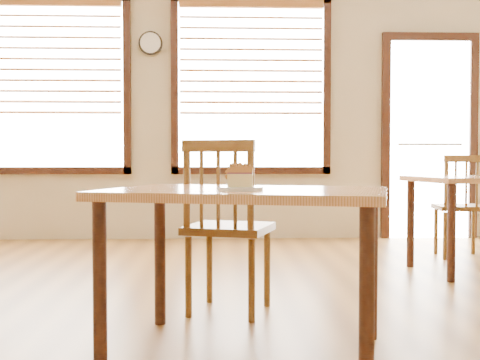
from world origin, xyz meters
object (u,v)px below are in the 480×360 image
(wall_clock, at_px, (151,43))
(cake_slice, at_px, (240,175))
(cafe_chair_main, at_px, (227,226))
(plate, at_px, (240,189))
(cafe_chair_second, at_px, (461,206))
(cafe_table_main, at_px, (246,210))

(wall_clock, distance_m, cake_slice, 4.33)
(cake_slice, bearing_deg, cafe_chair_main, 98.81)
(plate, xyz_separation_m, cake_slice, (0.00, -0.00, 0.06))
(cake_slice, bearing_deg, wall_clock, 107.29)
(wall_clock, distance_m, plate, 4.35)
(wall_clock, xyz_separation_m, plate, (0.82, -4.04, -1.39))
(wall_clock, distance_m, cafe_chair_second, 3.62)
(wall_clock, distance_m, cafe_chair_main, 3.69)
(cafe_chair_main, bearing_deg, cafe_table_main, 114.13)
(cafe_table_main, relative_size, cafe_chair_second, 1.54)
(wall_clock, xyz_separation_m, cafe_table_main, (0.85, -3.90, -1.49))
(cafe_table_main, height_order, cake_slice, cake_slice)
(cafe_table_main, bearing_deg, wall_clock, 118.37)
(wall_clock, bearing_deg, cafe_chair_second, -24.68)
(wall_clock, bearing_deg, cafe_table_main, -77.65)
(cafe_table_main, distance_m, cafe_chair_second, 3.29)
(cafe_table_main, height_order, cafe_chair_main, cafe_chair_main)
(wall_clock, bearing_deg, cake_slice, -78.48)
(cafe_chair_main, relative_size, cake_slice, 8.13)
(cafe_chair_second, xyz_separation_m, plate, (-2.09, -2.70, 0.29))
(wall_clock, distance_m, cafe_table_main, 4.26)
(cafe_chair_main, height_order, cake_slice, cafe_chair_main)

